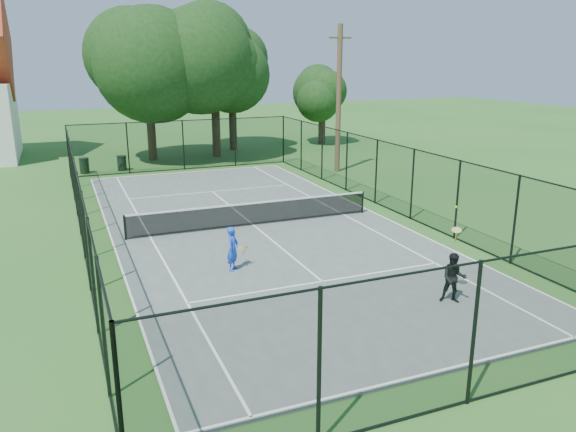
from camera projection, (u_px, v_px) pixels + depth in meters
name	position (u px, v px, depth m)	size (l,w,h in m)	color
ground	(254.00, 227.00, 22.63)	(120.00, 120.00, 0.00)	#266121
tennis_court	(254.00, 226.00, 22.63)	(11.00, 24.00, 0.06)	#4C5952
tennis_net	(253.00, 213.00, 22.48)	(10.08, 0.08, 0.95)	black
fence	(253.00, 190.00, 22.23)	(13.10, 26.10, 3.00)	black
tree_near_left	(147.00, 70.00, 35.98)	(7.24, 7.24, 9.45)	#332114
tree_near_mid	(214.00, 71.00, 37.23)	(7.08, 7.08, 9.26)	#332114
tree_near_right	(232.00, 78.00, 40.32)	(5.92, 5.92, 8.18)	#332114
tree_far_right	(322.00, 97.00, 43.72)	(4.40, 4.40, 5.82)	#332114
trash_bin_left	(84.00, 166.00, 32.98)	(0.58, 0.58, 0.92)	black
trash_bin_right	(122.00, 163.00, 33.83)	(0.58, 0.58, 0.91)	black
utility_pole	(339.00, 99.00, 32.54)	(1.40, 0.30, 8.42)	#4C3823
player_blue	(233.00, 249.00, 17.67)	(0.88, 0.62, 1.42)	blue
player_black	(454.00, 278.00, 15.32)	(0.86, 1.05, 2.57)	black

